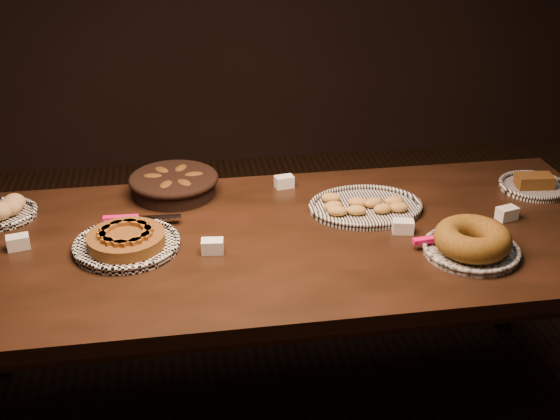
{
  "coord_description": "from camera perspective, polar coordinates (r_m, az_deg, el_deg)",
  "views": [
    {
      "loc": [
        -0.32,
        -2.04,
        1.88
      ],
      "look_at": [
        0.02,
        0.05,
        0.82
      ],
      "focal_mm": 45.0,
      "sensor_mm": 36.0,
      "label": 1
    }
  ],
  "objects": [
    {
      "name": "ground",
      "position": [
        2.79,
        -0.16,
        -15.72
      ],
      "size": [
        5.0,
        5.0,
        0.0
      ],
      "primitive_type": "plane",
      "color": "black",
      "rests_on": "ground"
    },
    {
      "name": "buffet_table",
      "position": [
        2.39,
        -0.18,
        -3.64
      ],
      "size": [
        2.4,
        1.0,
        0.75
      ],
      "color": "black",
      "rests_on": "ground"
    },
    {
      "name": "apple_tart_plate",
      "position": [
        2.32,
        -12.36,
        -2.52
      ],
      "size": [
        0.35,
        0.35,
        0.07
      ],
      "rotation": [
        0.0,
        0.0,
        -0.17
      ],
      "color": "white",
      "rests_on": "buffet_table"
    },
    {
      "name": "madeleine_platter",
      "position": [
        2.53,
        6.92,
        0.3
      ],
      "size": [
        0.41,
        0.33,
        0.05
      ],
      "rotation": [
        0.0,
        0.0,
        -0.4
      ],
      "color": "black",
      "rests_on": "buffet_table"
    },
    {
      "name": "bundt_cake_plate",
      "position": [
        2.31,
        15.32,
        -2.56
      ],
      "size": [
        0.34,
        0.32,
        0.1
      ],
      "rotation": [
        0.0,
        0.0,
        -0.42
      ],
      "color": "black",
      "rests_on": "buffet_table"
    },
    {
      "name": "croissant_basket",
      "position": [
        2.65,
        -8.62,
        2.2
      ],
      "size": [
        0.38,
        0.38,
        0.08
      ],
      "rotation": [
        0.0,
        0.0,
        -0.27
      ],
      "color": "black",
      "rests_on": "buffet_table"
    },
    {
      "name": "bread_roll_plate",
      "position": [
        2.64,
        -21.6,
        -0.01
      ],
      "size": [
        0.24,
        0.24,
        0.08
      ],
      "rotation": [
        0.0,
        0.0,
        0.26
      ],
      "color": "white",
      "rests_on": "buffet_table"
    },
    {
      "name": "loaf_plate",
      "position": [
        2.84,
        19.91,
        1.93
      ],
      "size": [
        0.26,
        0.26,
        0.06
      ],
      "rotation": [
        0.0,
        0.0,
        -0.1
      ],
      "color": "black",
      "rests_on": "buffet_table"
    },
    {
      "name": "tent_cards",
      "position": [
        2.4,
        0.77,
        -0.85
      ],
      "size": [
        1.73,
        0.51,
        0.04
      ],
      "color": "white",
      "rests_on": "buffet_table"
    }
  ]
}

